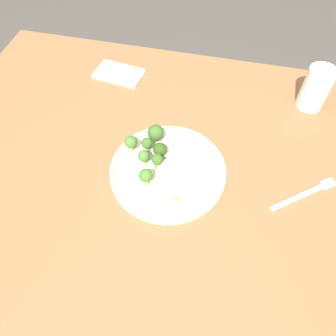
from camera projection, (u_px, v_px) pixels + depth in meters
ground at (176, 272)px, 1.41m from camera, size 6.00×6.00×0.00m
wooden_dining_table at (181, 195)px, 0.87m from camera, size 1.40×1.00×0.74m
dinner_plate at (168, 171)px, 0.81m from camera, size 0.29×0.29×0.02m
noodle_bed at (185, 176)px, 0.78m from camera, size 0.15×0.12×0.03m
seared_scallop_left_edge at (179, 166)px, 0.80m from camera, size 0.02×0.02×0.02m
seared_scallop_front_small at (179, 196)px, 0.75m from camera, size 0.03×0.03×0.01m
seared_scallop_tilted_round at (189, 195)px, 0.75m from camera, size 0.03×0.03×0.02m
seared_scallop_center_golden at (187, 176)px, 0.79m from camera, size 0.03×0.03×0.01m
seared_scallop_rear_pale at (201, 172)px, 0.79m from camera, size 0.03×0.03×0.02m
broccoli_floret_front_edge at (144, 157)px, 0.80m from camera, size 0.03×0.03×0.05m
broccoli_floret_center_pile at (131, 142)px, 0.82m from camera, size 0.03×0.03×0.05m
broccoli_floret_beside_noodles at (157, 160)px, 0.79m from camera, size 0.03×0.03×0.05m
broccoli_floret_tall_stalk at (147, 144)px, 0.82m from camera, size 0.03×0.03×0.04m
broccoli_floret_near_rim at (160, 150)px, 0.81m from camera, size 0.03×0.03×0.05m
broccoli_floret_rear_charred at (146, 176)px, 0.76m from camera, size 0.03×0.03×0.05m
broccoli_floret_split_head at (156, 133)px, 0.83m from camera, size 0.04×0.04×0.06m
onion_sliver_short_strip at (172, 168)px, 0.81m from camera, size 0.04×0.04×0.00m
onion_sliver_long_sliver at (165, 156)px, 0.83m from camera, size 0.06×0.02×0.00m
onion_sliver_pale_crescent at (145, 164)px, 0.81m from camera, size 0.06×0.01×0.00m
water_glass at (315, 91)px, 0.91m from camera, size 0.08×0.08×0.12m
dinner_fork at (306, 194)px, 0.78m from camera, size 0.16×0.13×0.00m
folded_napkin at (119, 74)px, 1.03m from camera, size 0.16×0.11×0.01m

